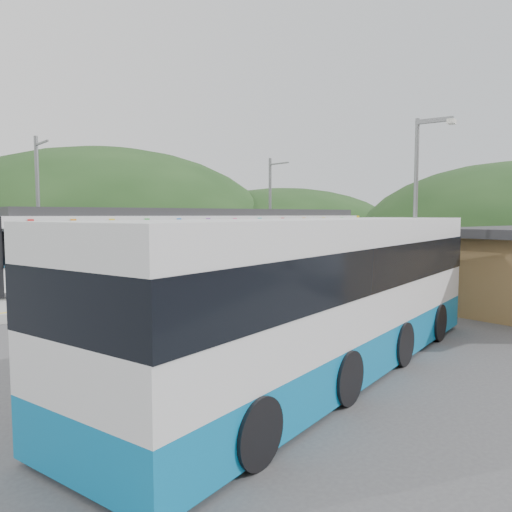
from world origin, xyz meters
TOP-DOWN VIEW (x-y plane):
  - ground at (0.00, 0.00)m, footprint 120.00×120.00m
  - hills at (6.19, 5.29)m, footprint 146.00×149.00m
  - platform at (0.00, 3.30)m, footprint 26.00×3.20m
  - yellow_line at (0.00, 2.00)m, footprint 26.00×0.10m
  - train at (0.58, 6.00)m, footprint 20.44×3.01m
  - catenary_mast_west at (-7.00, 8.56)m, footprint 0.18×1.80m
  - catenary_mast_east at (7.00, 8.56)m, footprint 0.18×1.80m
  - bus at (-5.84, -7.92)m, footprint 12.65×5.94m
  - lamp_post at (-1.11, -7.28)m, footprint 0.39×1.12m

SIDE VIEW (x-z plane):
  - ground at x=0.00m, z-range 0.00..0.00m
  - hills at x=6.19m, z-range -13.00..13.00m
  - platform at x=0.00m, z-range 0.00..0.30m
  - yellow_line at x=0.00m, z-range 0.30..0.31m
  - bus at x=-5.84m, z-range -0.06..3.31m
  - train at x=0.58m, z-range 0.19..3.93m
  - catenary_mast_west at x=-7.00m, z-range 0.15..7.15m
  - catenary_mast_east at x=7.00m, z-range 0.15..7.15m
  - lamp_post at x=-1.11m, z-range 0.59..6.76m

